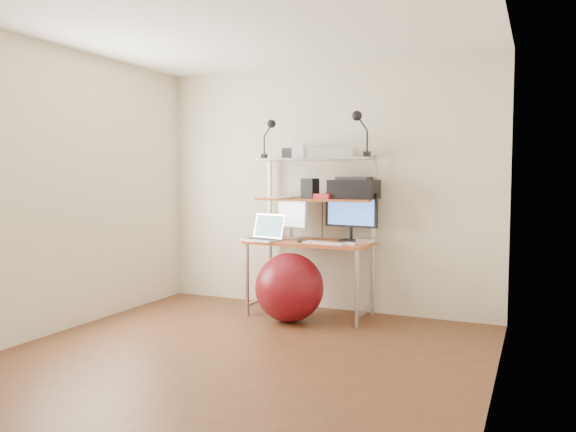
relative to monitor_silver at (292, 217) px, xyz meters
The scene contains 20 objects.
room 1.57m from the monitor_silver, 81.34° to the right, with size 3.60×3.60×3.60m.
computer_desk 0.23m from the monitor_silver, ahead, with size 1.20×0.60×1.57m.
wall_outlet 1.29m from the monitor_silver, 13.26° to the left, with size 0.08×0.01×0.12m, color silver.
monitor_silver is the anchor object (origin of this frame).
monitor_black 0.61m from the monitor_silver, ahead, with size 0.55×0.18×0.55m.
laptop 0.33m from the monitor_silver, 131.87° to the right, with size 0.43×0.38×0.32m.
keyboard 0.55m from the monitor_silver, 29.30° to the right, with size 0.43×0.12×0.01m, color silver.
mouse 0.78m from the monitor_silver, 20.19° to the right, with size 0.09×0.05×0.02m, color silver.
mac_mini 0.80m from the monitor_silver, ahead, with size 0.18×0.18×0.03m, color silver.
phone 0.34m from the monitor_silver, 45.56° to the right, with size 0.08×0.14×0.01m, color black.
printer 0.69m from the monitor_silver, ahead, with size 0.46×0.32×0.22m.
nas_cube 0.35m from the monitor_silver, ahead, with size 0.14×0.14×0.20m, color black.
red_box 0.41m from the monitor_silver, ahead, with size 0.18×0.12×0.05m, color #AC1B27.
scanner 0.76m from the monitor_silver, ahead, with size 0.49×0.39×0.11m.
box_white 0.66m from the monitor_silver, ahead, with size 0.12×0.10×0.13m, color silver.
box_grey 0.65m from the monitor_silver, 148.76° to the left, with size 0.10×0.10×0.10m, color #2D2D2F.
clip_lamp_left 0.91m from the monitor_silver, behind, with size 0.16×0.09×0.39m.
clip_lamp_right 1.15m from the monitor_silver, ahead, with size 0.18×0.10×0.44m.
exercise_ball 0.76m from the monitor_silver, 69.73° to the right, with size 0.65×0.65×0.65m, color maroon.
paper_stack 0.23m from the monitor_silver, 163.91° to the left, with size 0.35×0.41×0.02m.
Camera 1 is at (2.04, -3.63, 1.37)m, focal length 35.00 mm.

